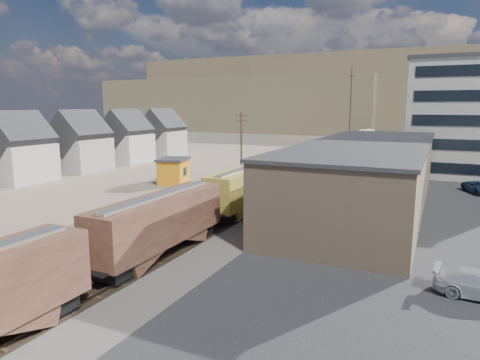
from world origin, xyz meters
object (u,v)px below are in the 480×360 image
at_px(maintenance_shed, 173,171).
at_px(parked_car_blue, 479,188).
at_px(freight_train, 307,161).
at_px(utility_pole_north, 241,140).

distance_m(maintenance_shed, parked_car_blue, 40.96).
height_order(maintenance_shed, parked_car_blue, maintenance_shed).
bearing_deg(freight_train, parked_car_blue, -3.40).
distance_m(utility_pole_north, parked_car_blue, 36.02).
relative_size(freight_train, parked_car_blue, 22.65).
height_order(freight_train, parked_car_blue, freight_train).
xyz_separation_m(freight_train, maintenance_shed, (-16.29, -12.12, -0.92)).
distance_m(utility_pole_north, maintenance_shed, 15.51).
xyz_separation_m(freight_train, utility_pole_north, (-12.30, 2.47, 2.50)).
bearing_deg(parked_car_blue, maintenance_shed, 171.31).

